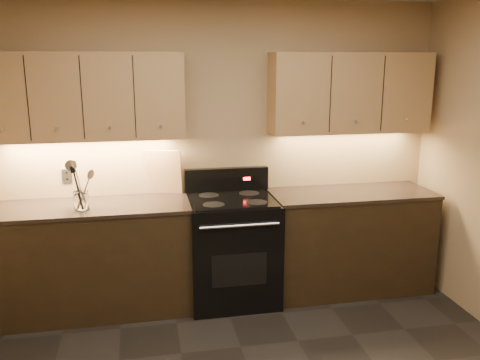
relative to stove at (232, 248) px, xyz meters
name	(u,v)px	position (x,y,z in m)	size (l,w,h in m)	color
wall_back	(217,150)	(-0.08, 0.32, 0.82)	(4.00, 0.04, 2.60)	tan
counter_left	(93,259)	(-1.18, 0.02, -0.01)	(1.62, 0.62, 0.93)	black
counter_right	(349,240)	(1.10, 0.02, -0.01)	(1.46, 0.62, 0.93)	black
stove	(232,248)	(0.00, 0.00, 0.00)	(0.76, 0.68, 1.14)	black
upper_cab_left	(84,97)	(-1.18, 0.17, 1.32)	(1.60, 0.30, 0.70)	#A37C51
upper_cab_right	(350,93)	(1.10, 0.17, 1.32)	(1.44, 0.30, 0.70)	#A37C51
outlet_plate	(67,176)	(-1.38, 0.31, 0.64)	(0.09, 0.01, 0.12)	#B2B5BA
utensil_crock	(81,201)	(-1.23, -0.08, 0.52)	(0.14, 0.14, 0.15)	white
cutting_board	(164,172)	(-0.56, 0.28, 0.65)	(0.31, 0.02, 0.40)	tan
wooden_spoon	(77,188)	(-1.26, -0.08, 0.62)	(0.06, 0.06, 0.31)	tan
black_turner	(81,187)	(-1.22, -0.11, 0.64)	(0.08, 0.08, 0.35)	black
steel_spatula	(84,183)	(-1.20, -0.08, 0.66)	(0.08, 0.08, 0.39)	silver
steel_skimmer	(84,185)	(-1.20, -0.09, 0.65)	(0.09, 0.09, 0.37)	silver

